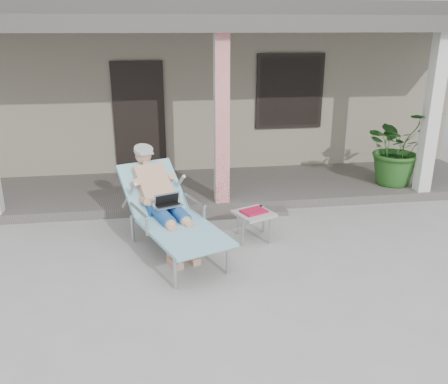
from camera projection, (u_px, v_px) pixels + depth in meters
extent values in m
plane|color=#9E9E99|center=(247.00, 273.00, 5.78)|extent=(60.00, 60.00, 0.00)
cube|color=gray|center=(195.00, 85.00, 11.35)|extent=(10.00, 5.00, 3.00)
cube|color=#474442|center=(194.00, 12.00, 10.80)|extent=(10.40, 5.40, 0.30)
cube|color=black|center=(139.00, 119.00, 8.91)|extent=(0.95, 0.06, 2.10)
cube|color=black|center=(290.00, 91.00, 9.17)|extent=(1.20, 0.06, 1.30)
cube|color=black|center=(290.00, 92.00, 9.16)|extent=(1.32, 0.05, 1.42)
cube|color=#605B56|center=(215.00, 188.00, 8.56)|extent=(10.00, 2.00, 0.15)
cube|color=red|center=(222.00, 122.00, 7.31)|extent=(0.22, 0.22, 2.61)
cube|color=silver|center=(432.00, 116.00, 7.80)|extent=(0.22, 0.22, 2.61)
cube|color=#474442|center=(214.00, 24.00, 7.63)|extent=(10.00, 2.30, 0.24)
cube|color=#605B56|center=(225.00, 214.00, 7.50)|extent=(2.00, 0.30, 0.07)
cylinder|color=#B7B7BC|center=(175.00, 273.00, 5.37)|extent=(0.05, 0.05, 0.41)
cylinder|color=#B7B7BC|center=(228.00, 259.00, 5.69)|extent=(0.05, 0.05, 0.41)
cylinder|color=#B7B7BC|center=(133.00, 228.00, 6.55)|extent=(0.05, 0.05, 0.41)
cylinder|color=#B7B7BC|center=(178.00, 219.00, 6.87)|extent=(0.05, 0.05, 0.41)
cube|color=#B7B7BC|center=(183.00, 233.00, 5.88)|extent=(1.12, 1.50, 0.03)
cube|color=#8EDBDB|center=(183.00, 231.00, 5.87)|extent=(1.24, 1.57, 0.04)
cube|color=#B7B7BC|center=(153.00, 191.00, 6.60)|extent=(0.87, 0.84, 0.54)
cube|color=#8EDBDB|center=(153.00, 188.00, 6.58)|extent=(1.00, 0.95, 0.61)
cylinder|color=#A8A8AB|center=(143.00, 149.00, 6.68)|extent=(0.35, 0.35, 0.14)
cube|color=silver|center=(167.00, 205.00, 6.20)|extent=(0.43, 0.37, 0.26)
cube|color=#A8A8A4|center=(254.00, 214.00, 6.59)|extent=(0.63, 0.63, 0.04)
cylinder|color=#B7B7BC|center=(243.00, 233.00, 6.45)|extent=(0.03, 0.03, 0.36)
cylinder|color=#B7B7BC|center=(270.00, 232.00, 6.50)|extent=(0.03, 0.03, 0.36)
cylinder|color=#B7B7BC|center=(238.00, 222.00, 6.81)|extent=(0.03, 0.03, 0.36)
cylinder|color=#B7B7BC|center=(264.00, 221.00, 6.86)|extent=(0.03, 0.03, 0.36)
cube|color=#BB143B|center=(254.00, 211.00, 6.58)|extent=(0.41, 0.36, 0.03)
cube|color=black|center=(252.00, 208.00, 6.70)|extent=(0.31, 0.15, 0.03)
imported|color=#26591E|center=(398.00, 147.00, 8.39)|extent=(1.32, 1.18, 1.34)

